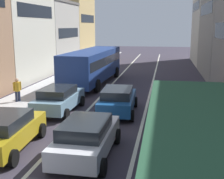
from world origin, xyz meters
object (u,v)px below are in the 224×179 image
(sedan_left_lane_third, at_px, (59,99))
(sedan_right_lane_behind_truck, at_px, (175,125))
(bus_mid_queue_primary, at_px, (93,64))
(sedan_centre_lane_second, at_px, (87,137))
(wagon_left_lane_second, at_px, (6,131))
(removalist_box_truck, at_px, (209,178))
(hatchback_centre_lane_third, at_px, (118,100))
(pedestrian_near_kerb, at_px, (17,89))

(sedan_left_lane_third, height_order, sedan_right_lane_behind_truck, same)
(sedan_right_lane_behind_truck, relative_size, bus_mid_queue_primary, 0.41)
(sedan_centre_lane_second, height_order, wagon_left_lane_second, same)
(removalist_box_truck, height_order, sedan_right_lane_behind_truck, removalist_box_truck)
(wagon_left_lane_second, height_order, sedan_left_lane_third, same)
(removalist_box_truck, bearing_deg, sedan_centre_lane_second, 38.32)
(removalist_box_truck, relative_size, bus_mid_queue_primary, 0.73)
(sedan_right_lane_behind_truck, bearing_deg, wagon_left_lane_second, 104.85)
(sedan_centre_lane_second, xyz_separation_m, hatchback_centre_lane_third, (0.24, 5.95, 0.00))
(removalist_box_truck, distance_m, pedestrian_near_kerb, 15.57)
(sedan_right_lane_behind_truck, bearing_deg, pedestrian_near_kerb, 61.77)
(sedan_left_lane_third, height_order, bus_mid_queue_primary, bus_mid_queue_primary)
(wagon_left_lane_second, bearing_deg, bus_mid_queue_primary, -3.71)
(hatchback_centre_lane_third, xyz_separation_m, pedestrian_near_kerb, (-6.69, 1.04, 0.15))
(sedan_right_lane_behind_truck, bearing_deg, hatchback_centre_lane_third, 37.08)
(hatchback_centre_lane_third, relative_size, bus_mid_queue_primary, 0.41)
(sedan_centre_lane_second, bearing_deg, hatchback_centre_lane_third, -1.88)
(wagon_left_lane_second, height_order, bus_mid_queue_primary, bus_mid_queue_primary)
(sedan_centre_lane_second, bearing_deg, bus_mid_queue_primary, 13.22)
(removalist_box_truck, height_order, wagon_left_lane_second, removalist_box_truck)
(wagon_left_lane_second, height_order, sedan_right_lane_behind_truck, same)
(removalist_box_truck, relative_size, sedan_centre_lane_second, 1.79)
(wagon_left_lane_second, relative_size, sedan_left_lane_third, 1.02)
(sedan_centre_lane_second, xyz_separation_m, bus_mid_queue_primary, (-3.24, 14.30, 0.96))
(sedan_right_lane_behind_truck, xyz_separation_m, pedestrian_near_kerb, (-9.81, 4.96, 0.15))
(hatchback_centre_lane_third, distance_m, pedestrian_near_kerb, 6.77)
(sedan_left_lane_third, bearing_deg, pedestrian_near_kerb, 68.14)
(sedan_left_lane_third, bearing_deg, sedan_right_lane_behind_truck, -118.09)
(sedan_centre_lane_second, height_order, sedan_left_lane_third, same)
(pedestrian_near_kerb, bearing_deg, wagon_left_lane_second, 156.64)
(hatchback_centre_lane_third, distance_m, sedan_right_lane_behind_truck, 5.01)
(sedan_left_lane_third, distance_m, pedestrian_near_kerb, 3.57)
(sedan_left_lane_third, xyz_separation_m, pedestrian_near_kerb, (-3.29, 1.37, 0.15))
(sedan_left_lane_third, xyz_separation_m, sedan_right_lane_behind_truck, (6.52, -3.59, 0.00))
(removalist_box_truck, relative_size, sedan_left_lane_third, 1.79)
(sedan_right_lane_behind_truck, distance_m, pedestrian_near_kerb, 10.99)
(sedan_right_lane_behind_truck, relative_size, pedestrian_near_kerb, 2.62)
(sedan_centre_lane_second, bearing_deg, pedestrian_near_kerb, 43.14)
(sedan_centre_lane_second, relative_size, wagon_left_lane_second, 0.98)
(wagon_left_lane_second, relative_size, pedestrian_near_kerb, 2.65)
(removalist_box_truck, height_order, pedestrian_near_kerb, removalist_box_truck)
(removalist_box_truck, bearing_deg, bus_mid_queue_primary, 19.77)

